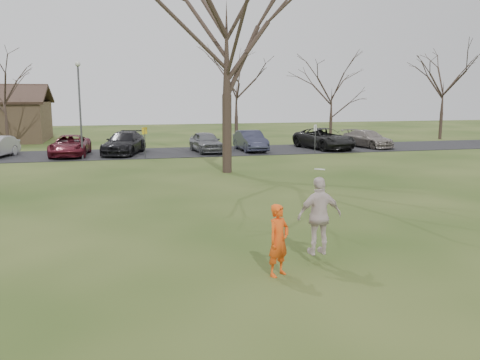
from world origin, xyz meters
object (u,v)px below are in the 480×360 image
(car_3, at_px, (124,143))
(car_6, at_px, (324,139))
(car_4, at_px, (206,142))
(catching_play, at_px, (319,216))
(car_5, at_px, (250,141))
(car_7, at_px, (368,139))
(car_2, at_px, (70,146))
(big_tree, at_px, (227,40))
(player_defender, at_px, (279,240))
(lamp_post, at_px, (79,98))

(car_3, xyz_separation_m, car_6, (15.08, -0.25, 0.01))
(car_4, distance_m, catching_play, 24.56)
(catching_play, bearing_deg, car_6, 66.34)
(car_5, height_order, car_7, car_5)
(car_2, bearing_deg, catching_play, -68.26)
(big_tree, bearing_deg, car_7, 35.43)
(car_2, xyz_separation_m, catching_play, (7.96, -24.50, 0.47))
(car_7, xyz_separation_m, catching_play, (-14.56, -24.71, 0.50))
(car_3, bearing_deg, catching_play, -63.16)
(car_2, relative_size, car_5, 1.11)
(car_3, bearing_deg, player_defender, -66.19)
(player_defender, bearing_deg, car_6, 33.39)
(player_defender, height_order, car_7, player_defender)
(car_6, height_order, catching_play, catching_play)
(car_2, height_order, big_tree, big_tree)
(car_5, bearing_deg, big_tree, -113.53)
(player_defender, height_order, car_3, player_defender)
(car_3, height_order, car_5, car_3)
(player_defender, bearing_deg, lamp_post, 72.98)
(car_6, bearing_deg, lamp_post, 174.70)
(player_defender, relative_size, car_6, 0.30)
(car_2, xyz_separation_m, car_6, (18.69, -0.01, 0.09))
(car_3, height_order, big_tree, big_tree)
(car_2, bearing_deg, car_5, 4.03)
(car_6, height_order, car_7, car_6)
(car_7, xyz_separation_m, lamp_post, (-21.61, -2.19, 3.25))
(catching_play, relative_size, big_tree, 0.16)
(car_2, relative_size, lamp_post, 0.81)
(player_defender, distance_m, car_6, 27.81)
(car_7, height_order, big_tree, big_tree)
(car_4, bearing_deg, car_2, 174.63)
(car_2, height_order, car_7, car_2)
(lamp_post, bearing_deg, car_5, 9.77)
(car_3, xyz_separation_m, car_4, (5.82, -0.23, -0.03))
(car_3, bearing_deg, car_7, 16.78)
(player_defender, xyz_separation_m, car_7, (15.83, 25.31, -0.14))
(car_5, relative_size, car_7, 0.98)
(car_3, bearing_deg, car_4, 14.60)
(car_4, bearing_deg, lamp_post, -172.31)
(car_2, relative_size, car_3, 0.95)
(car_6, distance_m, big_tree, 14.94)
(car_2, distance_m, lamp_post, 3.89)
(car_3, xyz_separation_m, catching_play, (4.35, -24.74, 0.40))
(big_tree, bearing_deg, car_3, 118.59)
(catching_play, bearing_deg, big_tree, 86.38)
(car_4, relative_size, car_5, 0.96)
(car_5, height_order, big_tree, big_tree)
(car_4, height_order, car_7, car_4)
(car_2, distance_m, car_7, 22.53)
(car_4, relative_size, catching_play, 2.00)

